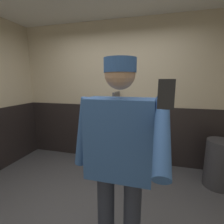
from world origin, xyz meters
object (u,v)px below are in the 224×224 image
object	(u,v)px
cell_phone	(166,94)
urinal_middle	(137,126)
urinal_left	(98,123)
person	(119,155)
trash_bin	(219,164)

from	to	relation	value
cell_phone	urinal_middle	bearing A→B (deg)	104.33
urinal_left	cell_phone	xyz separation A→B (m)	(1.11, -2.32, 0.77)
cell_phone	person	bearing A→B (deg)	125.19
urinal_middle	cell_phone	distance (m)	2.47
urinal_left	person	world-z (taller)	person
person	cell_phone	distance (m)	0.77
cell_phone	trash_bin	bearing A→B (deg)	70.44
urinal_middle	person	size ratio (longest dim) A/B	0.71
cell_phone	trash_bin	world-z (taller)	cell_phone
person	cell_phone	xyz separation A→B (m)	(0.29, -0.50, 0.50)
person	cell_phone	size ratio (longest dim) A/B	15.89
urinal_left	trash_bin	world-z (taller)	urinal_left
urinal_left	person	size ratio (longest dim) A/B	0.71
urinal_left	cell_phone	bearing A→B (deg)	-64.48
urinal_left	urinal_middle	size ratio (longest dim) A/B	1.00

